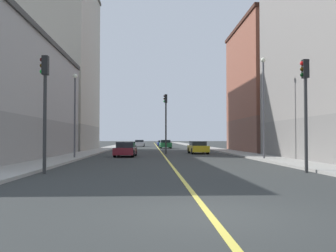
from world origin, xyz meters
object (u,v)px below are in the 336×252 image
object	(u,v)px
traffic_light_left_near	(305,99)
traffic_light_right_near	(45,97)
car_silver	(140,143)
building_left_mid	(279,88)
street_lamp_right_near	(75,106)
traffic_light_median_far	(166,115)
building_right_midblock	(56,65)
car_green	(165,144)
car_yellow	(198,147)
car_blue	(162,143)
car_maroon	(126,150)
street_lamp_left_near	(264,98)

from	to	relation	value
traffic_light_left_near	traffic_light_right_near	world-z (taller)	traffic_light_right_near
car_silver	traffic_light_right_near	bearing A→B (deg)	-92.83
building_left_mid	street_lamp_right_near	distance (m)	26.09
building_left_mid	traffic_light_median_far	world-z (taller)	building_left_mid
building_right_midblock	car_green	world-z (taller)	building_right_midblock
car_green	traffic_light_right_near	bearing A→B (deg)	-99.60
car_yellow	car_blue	bearing A→B (deg)	94.17
street_lamp_right_near	car_green	xyz separation A→B (m)	(8.33, 31.31, -3.50)
building_left_mid	street_lamp_right_near	bearing A→B (deg)	-145.53
street_lamp_right_near	car_silver	world-z (taller)	street_lamp_right_near
car_maroon	car_yellow	bearing A→B (deg)	40.85
car_blue	street_lamp_left_near	bearing A→B (deg)	-82.94
building_right_midblock	car_silver	world-z (taller)	building_right_midblock
car_silver	car_blue	bearing A→B (deg)	27.21
car_maroon	car_green	xyz separation A→B (m)	(4.61, 27.25, 0.04)
traffic_light_right_near	traffic_light_median_far	xyz separation A→B (m)	(6.55, 21.84, 0.43)
street_lamp_left_near	traffic_light_median_far	bearing A→B (deg)	120.43
building_left_mid	traffic_light_median_far	bearing A→B (deg)	-160.50
building_right_midblock	street_lamp_right_near	xyz separation A→B (m)	(6.90, -21.75, -7.32)
car_blue	car_green	bearing A→B (deg)	-89.99
car_maroon	car_blue	distance (m)	43.40
street_lamp_left_near	car_yellow	distance (m)	13.42
building_right_midblock	traffic_light_right_near	xyz separation A→B (m)	(7.88, -33.84, -7.90)
traffic_light_median_far	building_right_midblock	bearing A→B (deg)	140.27
traffic_light_right_near	car_green	size ratio (longest dim) A/B	1.20
building_left_mid	car_maroon	world-z (taller)	building_left_mid
traffic_light_median_far	car_blue	bearing A→B (deg)	88.79
car_blue	car_yellow	distance (m)	36.94
building_right_midblock	street_lamp_right_near	world-z (taller)	building_right_midblock
traffic_light_right_near	car_green	bearing A→B (deg)	80.40
car_green	street_lamp_right_near	bearing A→B (deg)	-104.89
car_maroon	traffic_light_left_near	bearing A→B (deg)	-59.04
building_right_midblock	traffic_light_right_near	distance (m)	35.63
traffic_light_median_far	street_lamp_left_near	world-z (taller)	street_lamp_left_near
street_lamp_right_near	car_blue	bearing A→B (deg)	80.00
building_right_midblock	street_lamp_left_near	bearing A→B (deg)	-48.05
traffic_light_left_near	street_lamp_left_near	world-z (taller)	street_lamp_left_near
building_left_mid	car_maroon	size ratio (longest dim) A/B	3.52
traffic_light_right_near	car_maroon	size ratio (longest dim) A/B	1.27
traffic_light_right_near	car_blue	distance (m)	59.83
traffic_light_median_far	car_yellow	distance (m)	4.88
car_green	building_right_midblock	bearing A→B (deg)	-147.87
traffic_light_left_near	car_silver	size ratio (longest dim) A/B	1.37
building_right_midblock	building_left_mid	bearing A→B (deg)	-14.16
street_lamp_left_near	car_silver	bearing A→B (deg)	102.77
traffic_light_right_near	car_blue	bearing A→B (deg)	82.94
street_lamp_left_near	car_blue	distance (m)	49.72
car_green	building_left_mid	bearing A→B (deg)	-52.09
car_blue	car_green	size ratio (longest dim) A/B	0.99
building_right_midblock	car_green	distance (m)	20.99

